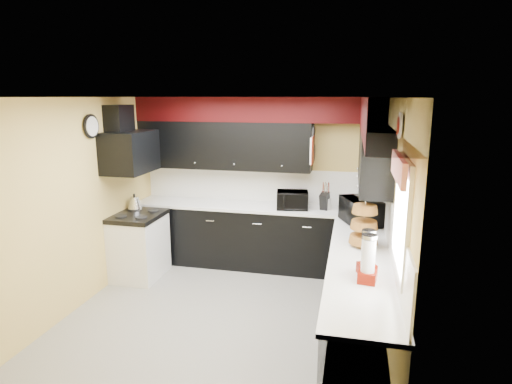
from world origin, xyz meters
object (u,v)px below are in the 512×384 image
at_px(utensil_crock, 325,204).
at_px(kettle, 135,203).
at_px(microwave, 362,211).
at_px(knife_block, 325,201).
at_px(toaster_oven, 292,200).

relative_size(utensil_crock, kettle, 0.79).
distance_m(microwave, kettle, 3.17).
relative_size(microwave, utensil_crock, 3.63).
relative_size(microwave, knife_block, 2.39).
height_order(toaster_oven, kettle, toaster_oven).
xyz_separation_m(microwave, knife_block, (-0.50, 0.58, -0.04)).
distance_m(utensil_crock, knife_block, 0.05).
bearing_deg(knife_block, kettle, -155.29).
relative_size(microwave, kettle, 2.87).
height_order(toaster_oven, microwave, microwave).
relative_size(toaster_oven, microwave, 0.76).
xyz_separation_m(toaster_oven, knife_block, (0.45, 0.05, -0.01)).
bearing_deg(toaster_oven, knife_block, -2.40).
distance_m(utensil_crock, kettle, 2.73).
xyz_separation_m(microwave, utensil_crock, (-0.49, 0.60, -0.08)).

